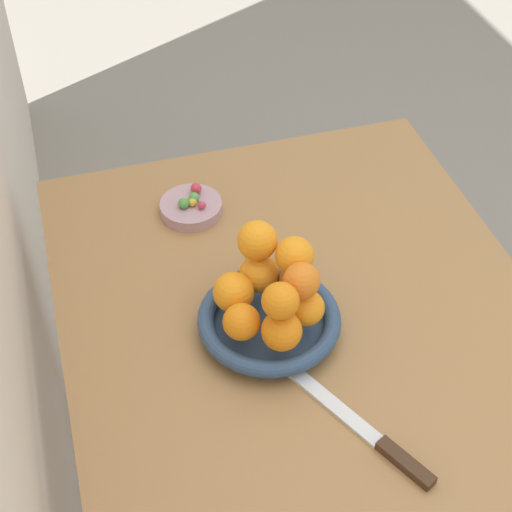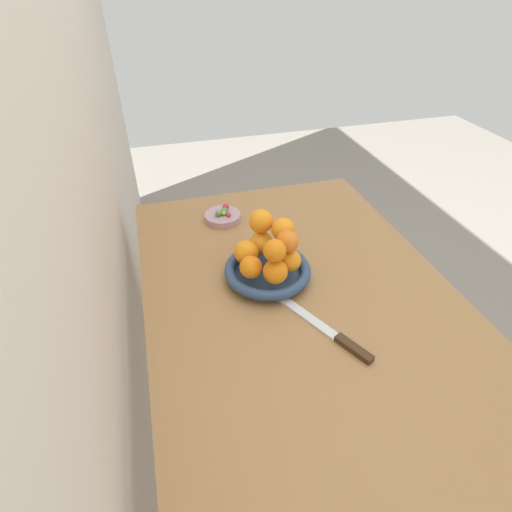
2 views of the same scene
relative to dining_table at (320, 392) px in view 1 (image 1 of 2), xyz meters
name	(u,v)px [view 1 (image 1 of 2)]	position (x,y,z in m)	size (l,w,h in m)	color
dining_table	(320,392)	(0.00, 0.00, 0.00)	(1.10, 0.76, 0.74)	#9E7042
fruit_bowl	(269,321)	(0.07, 0.06, 0.11)	(0.22, 0.22, 0.04)	navy
candy_dish	(191,208)	(0.38, 0.12, 0.10)	(0.11, 0.11, 0.02)	#B28C99
orange_0	(306,308)	(0.05, 0.01, 0.16)	(0.06, 0.06, 0.06)	orange
orange_1	(297,280)	(0.10, 0.01, 0.16)	(0.05, 0.05, 0.05)	orange
orange_2	(259,273)	(0.13, 0.06, 0.16)	(0.06, 0.06, 0.06)	orange
orange_3	(234,292)	(0.10, 0.11, 0.16)	(0.06, 0.06, 0.06)	orange
orange_4	(242,322)	(0.05, 0.11, 0.16)	(0.06, 0.06, 0.06)	orange
orange_5	(282,331)	(0.01, 0.06, 0.16)	(0.06, 0.06, 0.06)	orange
orange_6	(294,256)	(0.10, 0.02, 0.21)	(0.06, 0.06, 0.06)	orange
orange_7	(280,301)	(0.02, 0.07, 0.22)	(0.05, 0.05, 0.05)	orange
orange_8	(257,240)	(0.14, 0.06, 0.22)	(0.06, 0.06, 0.06)	orange
orange_9	(302,281)	(0.05, 0.02, 0.21)	(0.05, 0.05, 0.05)	orange
candy_ball_0	(183,202)	(0.38, 0.13, 0.12)	(0.02, 0.02, 0.02)	gold
candy_ball_1	(202,205)	(0.36, 0.10, 0.12)	(0.01, 0.01, 0.01)	#C6384C
candy_ball_2	(194,198)	(0.38, 0.11, 0.12)	(0.02, 0.02, 0.02)	#4C9947
candy_ball_3	(196,188)	(0.41, 0.10, 0.12)	(0.02, 0.02, 0.02)	#C6384C
candy_ball_4	(193,202)	(0.37, 0.11, 0.12)	(0.02, 0.02, 0.02)	gold
candy_ball_5	(183,203)	(0.37, 0.13, 0.12)	(0.02, 0.02, 0.02)	#4C9947
knife	(371,435)	(-0.15, -0.02, 0.09)	(0.24, 0.14, 0.01)	#3F2819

